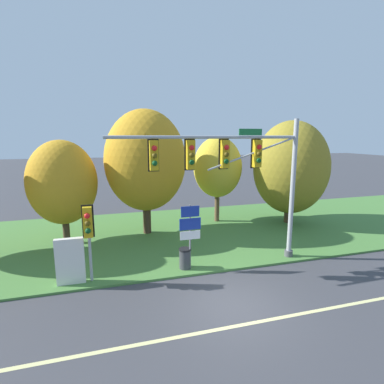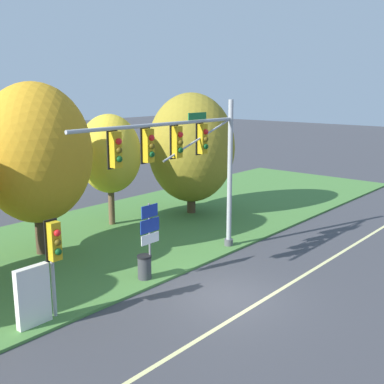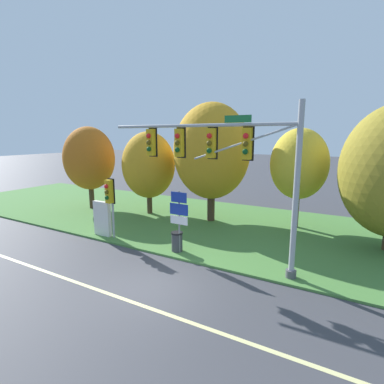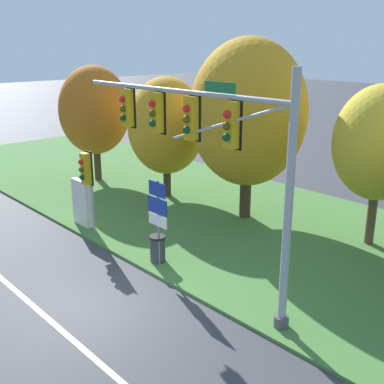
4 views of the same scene
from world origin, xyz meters
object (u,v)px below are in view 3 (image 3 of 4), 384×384
object	(u,v)px
traffic_signal_mast	(223,157)
route_sign_post	(179,213)
trash_bin	(177,241)
tree_nearest_road	(89,158)
tree_behind_signpost	(212,152)
info_kiosk	(102,219)
pedestrian_signal_near_kerb	(110,195)
tree_mid_verge	(299,164)
tree_left_of_mast	(149,165)

from	to	relation	value
traffic_signal_mast	route_sign_post	size ratio (longest dim) A/B	2.98
trash_bin	tree_nearest_road	bearing A→B (deg)	158.26
tree_behind_signpost	route_sign_post	bearing A→B (deg)	-78.63
tree_behind_signpost	info_kiosk	world-z (taller)	tree_behind_signpost
traffic_signal_mast	pedestrian_signal_near_kerb	world-z (taller)	traffic_signal_mast
traffic_signal_mast	route_sign_post	distance (m)	3.41
tree_mid_verge	traffic_signal_mast	bearing A→B (deg)	-104.53
route_sign_post	tree_left_of_mast	world-z (taller)	tree_left_of_mast
info_kiosk	tree_nearest_road	bearing A→B (deg)	142.67
traffic_signal_mast	tree_behind_signpost	distance (m)	6.53
tree_behind_signpost	traffic_signal_mast	bearing A→B (deg)	-59.98
route_sign_post	tree_left_of_mast	distance (m)	7.83
traffic_signal_mast	info_kiosk	distance (m)	7.98
tree_left_of_mast	info_kiosk	world-z (taller)	tree_left_of_mast
traffic_signal_mast	pedestrian_signal_near_kerb	bearing A→B (deg)	-179.00
tree_behind_signpost	pedestrian_signal_near_kerb	bearing A→B (deg)	-118.07
tree_behind_signpost	tree_left_of_mast	bearing A→B (deg)	-173.48
tree_left_of_mast	route_sign_post	bearing A→B (deg)	-42.06
pedestrian_signal_near_kerb	trash_bin	xyz separation A→B (m)	(4.01, 0.21, -1.87)
tree_mid_verge	tree_left_of_mast	bearing A→B (deg)	-169.63
pedestrian_signal_near_kerb	tree_nearest_road	world-z (taller)	tree_nearest_road
trash_bin	traffic_signal_mast	bearing A→B (deg)	-2.52
route_sign_post	tree_mid_verge	world-z (taller)	tree_mid_verge
traffic_signal_mast	pedestrian_signal_near_kerb	distance (m)	6.72
tree_left_of_mast	info_kiosk	xyz separation A→B (m)	(0.72, -5.12, -2.46)
trash_bin	tree_behind_signpost	bearing A→B (deg)	99.59
route_sign_post	tree_mid_verge	xyz separation A→B (m)	(3.91, 6.91, 1.87)
tree_left_of_mast	tree_mid_verge	bearing A→B (deg)	10.37
tree_behind_signpost	info_kiosk	distance (m)	7.66
tree_behind_signpost	info_kiosk	bearing A→B (deg)	-124.28
route_sign_post	trash_bin	bearing A→B (deg)	149.20
traffic_signal_mast	tree_mid_verge	distance (m)	7.16
tree_left_of_mast	traffic_signal_mast	bearing A→B (deg)	-33.22
trash_bin	info_kiosk	bearing A→B (deg)	-178.92
pedestrian_signal_near_kerb	tree_mid_verge	world-z (taller)	tree_mid_verge
route_sign_post	tree_mid_verge	bearing A→B (deg)	60.48
tree_left_of_mast	tree_nearest_road	bearing A→B (deg)	-168.91
pedestrian_signal_near_kerb	info_kiosk	bearing A→B (deg)	170.95
tree_nearest_road	trash_bin	bearing A→B (deg)	-21.74
traffic_signal_mast	tree_behind_signpost	bearing A→B (deg)	120.02
tree_left_of_mast	trash_bin	bearing A→B (deg)	-42.41
route_sign_post	info_kiosk	xyz separation A→B (m)	(-4.98, 0.03, -0.96)
tree_behind_signpost	info_kiosk	xyz separation A→B (m)	(-3.84, -5.64, -3.49)
info_kiosk	traffic_signal_mast	bearing A→B (deg)	-0.10
tree_nearest_road	info_kiosk	bearing A→B (deg)	-37.33
route_sign_post	tree_left_of_mast	size ratio (longest dim) A/B	0.52
route_sign_post	info_kiosk	world-z (taller)	route_sign_post
tree_nearest_road	info_kiosk	world-z (taller)	tree_nearest_road
route_sign_post	tree_nearest_road	world-z (taller)	tree_nearest_road
pedestrian_signal_near_kerb	tree_behind_signpost	xyz separation A→B (m)	(3.07, 5.76, 2.09)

